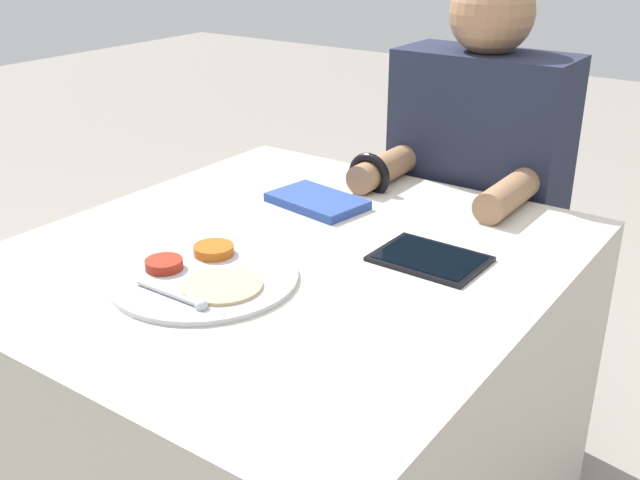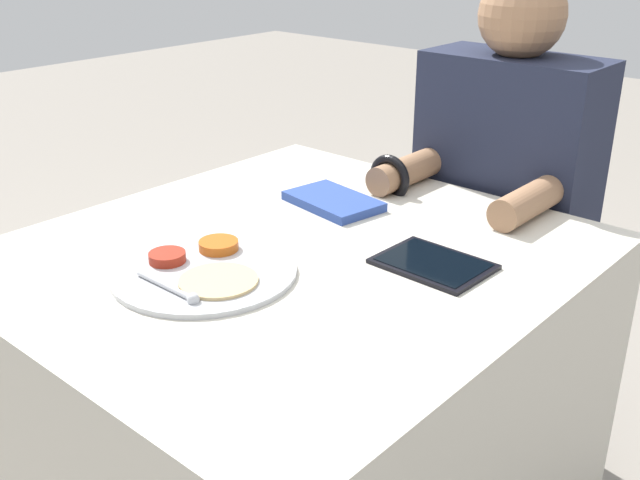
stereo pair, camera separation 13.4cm
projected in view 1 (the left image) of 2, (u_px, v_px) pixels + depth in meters
dining_table at (290, 413)px, 1.60m from camera, size 0.98×1.07×0.76m
thali_tray at (203, 276)px, 1.33m from camera, size 0.34×0.34×0.03m
red_notebook at (317, 202)px, 1.67m from camera, size 0.23×0.16×0.02m
tablet_device at (430, 259)px, 1.40m from camera, size 0.20×0.15×0.01m
person_diner at (471, 237)px, 1.95m from camera, size 0.42×0.42×1.25m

